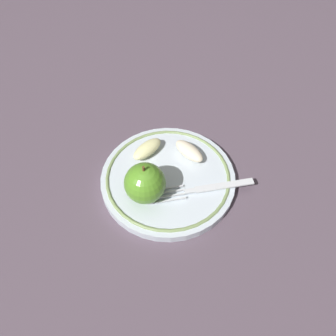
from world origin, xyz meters
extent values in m
plane|color=#534451|center=(0.00, 0.00, 0.00)|extent=(2.00, 2.00, 0.00)
cylinder|color=silver|center=(-0.02, 0.00, 0.01)|extent=(0.24, 0.24, 0.02)
torus|color=#7C9359|center=(-0.02, 0.00, 0.02)|extent=(0.22, 0.22, 0.01)
sphere|color=#559227|center=(-0.05, -0.04, 0.05)|extent=(0.07, 0.07, 0.07)
cylinder|color=brown|center=(-0.05, -0.04, 0.09)|extent=(0.00, 0.00, 0.01)
ellipsoid|color=#F1E0C1|center=(0.03, 0.05, 0.03)|extent=(0.06, 0.07, 0.02)
ellipsoid|color=beige|center=(-0.05, 0.05, 0.03)|extent=(0.07, 0.06, 0.02)
cube|color=silver|center=(0.08, -0.03, 0.02)|extent=(0.10, 0.03, 0.00)
cube|color=silver|center=(0.02, -0.04, 0.02)|extent=(0.02, 0.01, 0.00)
cube|color=silver|center=(-0.02, -0.03, 0.02)|extent=(0.06, 0.01, 0.00)
cube|color=silver|center=(-0.02, -0.04, 0.02)|extent=(0.06, 0.01, 0.00)
cube|color=silver|center=(-0.02, -0.05, 0.02)|extent=(0.06, 0.01, 0.00)
cube|color=silver|center=(-0.02, -0.05, 0.02)|extent=(0.06, 0.01, 0.00)
camera|label=1|loc=(-0.03, -0.34, 0.48)|focal=35.00mm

